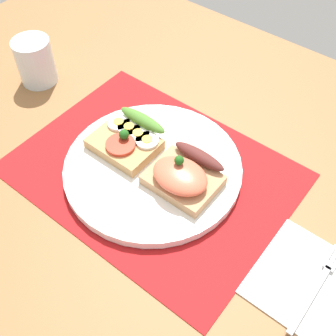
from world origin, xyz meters
The scene contains 8 objects.
ground_plane centered at (0.00, 0.00, -1.60)cm, with size 120.00×90.00×3.20cm, color #8C5E36.
placemat centered at (0.00, 0.00, 0.15)cm, with size 41.93×31.42×0.30cm, color #A51517.
plate centered at (0.00, 0.00, 1.03)cm, with size 27.61×27.61×1.46cm, color white.
sandwich_egg_tomato centered at (-5.77, 1.06, 3.18)cm, with size 10.24×9.39×3.95cm.
sandwich_salmon centered at (5.84, -0.13, 3.67)cm, with size 10.33×9.54×5.41cm.
napkin centered at (28.17, -1.84, 0.30)cm, with size 14.60×13.86×0.60cm, color white.
fork centered at (28.74, -1.71, 0.76)cm, with size 1.62×14.59×0.32cm.
drinking_glass centered at (-31.39, 4.20, 4.27)cm, with size 6.84×6.84×8.54cm, color silver.
Camera 1 is at (27.95, -31.65, 52.25)cm, focal length 45.60 mm.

